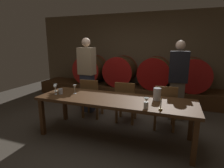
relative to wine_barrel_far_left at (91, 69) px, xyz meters
The scene contains 21 objects.
ground_plane 2.83m from the wine_barrel_far_left, 55.97° to the right, with size 9.11×9.11×0.00m, color #4C443A.
back_wall 1.67m from the wine_barrel_far_left, 19.95° to the left, with size 7.01×0.24×2.56m, color brown.
barrel_shelf 1.64m from the wine_barrel_far_left, ahead, with size 6.31×0.90×0.39m, color #4C2D16.
wine_barrel_far_left is the anchor object (origin of this frame).
wine_barrel_center_left 1.01m from the wine_barrel_far_left, ahead, with size 0.89×0.78×0.89m.
wine_barrel_center_right 2.03m from the wine_barrel_far_left, ahead, with size 0.89×0.78×0.89m.
wine_barrel_far_right 3.02m from the wine_barrel_far_left, ahead, with size 0.89×0.78×0.89m.
dining_table 2.91m from the wine_barrel_far_left, 55.49° to the right, with size 2.68×0.82×0.72m.
chair_left 1.96m from the wine_barrel_far_left, 63.33° to the right, with size 0.43×0.43×0.88m.
chair_center 2.42m from the wine_barrel_far_left, 46.11° to the right, with size 0.41×0.41×0.88m.
chair_right 3.05m from the wine_barrel_far_left, 35.98° to the right, with size 0.43×0.43×0.88m.
guest_left 1.53m from the wine_barrel_far_left, 66.58° to the right, with size 0.40×0.26×1.77m.
guest_right 2.90m from the wine_barrel_far_left, 24.01° to the right, with size 0.39×0.26×1.70m.
candle_center 3.63m from the wine_barrel_far_left, 47.87° to the right, with size 0.05×0.05×0.18m.
pitcher 3.24m from the wine_barrel_far_left, 43.82° to the right, with size 0.13×0.13×0.21m.
wine_glass_far_left 2.37m from the wine_barrel_far_left, 80.23° to the right, with size 0.07×0.07×0.14m.
wine_glass_center_left 2.57m from the wine_barrel_far_left, 78.02° to the right, with size 0.06×0.06×0.16m.
wine_glass_center_right 2.50m from the wine_barrel_far_left, 70.25° to the right, with size 0.07×0.07×0.17m.
wine_glass_far_right 3.43m from the wine_barrel_far_left, 49.66° to the right, with size 0.08×0.08×0.14m.
cup_left 2.55m from the wine_barrel_far_left, 76.02° to the right, with size 0.07×0.07×0.10m, color silver.
cup_right 3.51m from the wine_barrel_far_left, 50.50° to the right, with size 0.07×0.07×0.11m, color white.
Camera 1 is at (1.08, -2.90, 1.63)m, focal length 28.63 mm.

